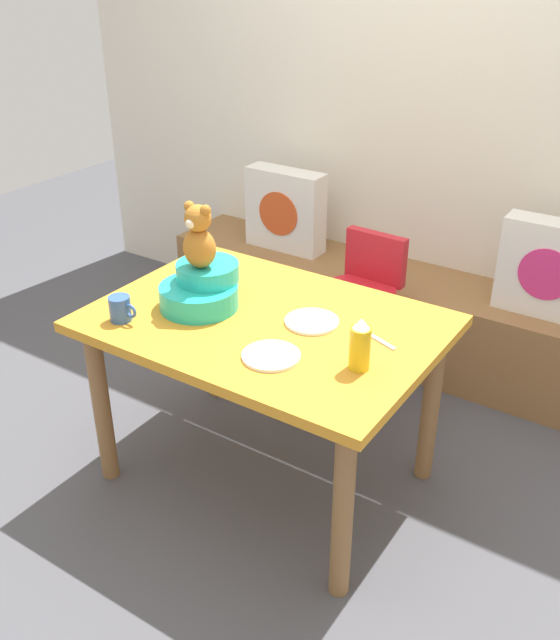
# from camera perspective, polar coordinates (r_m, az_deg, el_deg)

# --- Properties ---
(ground_plane) EXTENTS (8.00, 8.00, 0.00)m
(ground_plane) POSITION_cam_1_polar(r_m,az_deg,el_deg) (3.06, -1.05, -12.21)
(ground_plane) COLOR #4C4C51
(back_wall) EXTENTS (4.40, 0.10, 2.60)m
(back_wall) POSITION_cam_1_polar(r_m,az_deg,el_deg) (3.69, 12.32, 17.01)
(back_wall) COLOR silver
(back_wall) RESTS_ON ground_plane
(window_bench) EXTENTS (2.60, 0.44, 0.46)m
(window_bench) POSITION_cam_1_polar(r_m,az_deg,el_deg) (3.81, 9.14, 0.49)
(window_bench) COLOR olive
(window_bench) RESTS_ON ground_plane
(pillow_floral_left) EXTENTS (0.44, 0.15, 0.44)m
(pillow_floral_left) POSITION_cam_1_polar(r_m,az_deg,el_deg) (3.91, 0.44, 8.79)
(pillow_floral_left) COLOR white
(pillow_floral_left) RESTS_ON window_bench
(pillow_floral_right) EXTENTS (0.44, 0.15, 0.44)m
(pillow_floral_right) POSITION_cam_1_polar(r_m,az_deg,el_deg) (3.41, 20.78, 3.84)
(pillow_floral_right) COLOR white
(pillow_floral_right) RESTS_ON window_bench
(dining_table) EXTENTS (1.27, 0.90, 0.74)m
(dining_table) POSITION_cam_1_polar(r_m,az_deg,el_deg) (2.69, -1.17, -1.88)
(dining_table) COLOR orange
(dining_table) RESTS_ON ground_plane
(highchair) EXTENTS (0.34, 0.46, 0.79)m
(highchair) POSITION_cam_1_polar(r_m,az_deg,el_deg) (3.32, 6.44, 1.95)
(highchair) COLOR red
(highchair) RESTS_ON ground_plane
(infant_seat_teal) EXTENTS (0.30, 0.33, 0.16)m
(infant_seat_teal) POSITION_cam_1_polar(r_m,az_deg,el_deg) (2.72, -6.27, 2.55)
(infant_seat_teal) COLOR #22B4A3
(infant_seat_teal) RESTS_ON dining_table
(teddy_bear) EXTENTS (0.13, 0.12, 0.25)m
(teddy_bear) POSITION_cam_1_polar(r_m,az_deg,el_deg) (2.64, -6.51, 6.58)
(teddy_bear) COLOR #B16C23
(teddy_bear) RESTS_ON infant_seat_teal
(ketchup_bottle) EXTENTS (0.07, 0.07, 0.18)m
(ketchup_bottle) POSITION_cam_1_polar(r_m,az_deg,el_deg) (2.31, 6.43, -2.02)
(ketchup_bottle) COLOR gold
(ketchup_bottle) RESTS_ON dining_table
(coffee_mug) EXTENTS (0.12, 0.08, 0.09)m
(coffee_mug) POSITION_cam_1_polar(r_m,az_deg,el_deg) (2.67, -12.63, 0.89)
(coffee_mug) COLOR #335999
(coffee_mug) RESTS_ON dining_table
(dinner_plate_near) EXTENTS (0.20, 0.20, 0.01)m
(dinner_plate_near) POSITION_cam_1_polar(r_m,az_deg,el_deg) (2.40, -0.72, -2.88)
(dinner_plate_near) COLOR white
(dinner_plate_near) RESTS_ON dining_table
(dinner_plate_far) EXTENTS (0.20, 0.20, 0.01)m
(dinner_plate_far) POSITION_cam_1_polar(r_m,az_deg,el_deg) (2.61, 2.56, -0.13)
(dinner_plate_far) COLOR white
(dinner_plate_far) RESTS_ON dining_table
(table_fork) EXTENTS (0.16, 0.08, 0.01)m
(table_fork) POSITION_cam_1_polar(r_m,az_deg,el_deg) (2.52, 7.83, -1.54)
(table_fork) COLOR silver
(table_fork) RESTS_ON dining_table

